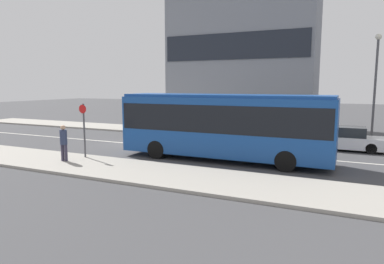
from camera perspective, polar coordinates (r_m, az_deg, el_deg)
ground_plane at (r=22.77m, az=-9.37°, el=-1.97°), size 120.00×120.00×0.00m
sidewalk_near at (r=18.02m, az=-20.58°, el=-4.74°), size 44.00×3.50×0.13m
sidewalk_far at (r=28.09m, az=-2.23°, el=0.11°), size 44.00×3.50×0.13m
lane_centerline at (r=22.77m, az=-9.37°, el=-1.96°), size 41.80×0.16×0.01m
city_bus at (r=17.44m, az=5.31°, el=1.55°), size 10.74×2.55×3.36m
parked_car_0 at (r=22.26m, az=24.27°, el=-1.07°), size 4.14×1.70×1.41m
pedestrian_near_stop at (r=17.82m, az=-20.61°, el=-1.35°), size 0.35×0.34×1.77m
bus_stop_sign at (r=18.33m, az=-17.57°, el=0.92°), size 0.44×0.12×2.77m
street_lamp at (r=23.95m, az=28.28°, el=7.95°), size 0.36×0.36×6.76m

